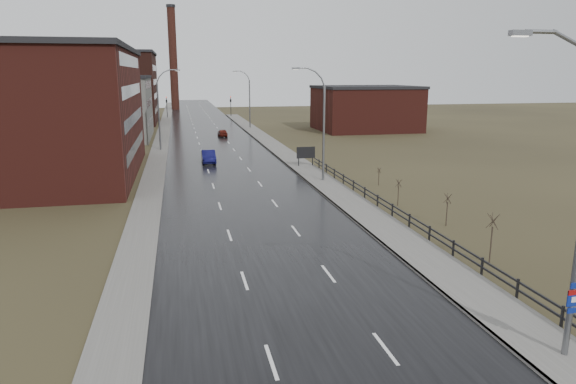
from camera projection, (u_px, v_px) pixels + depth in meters
name	position (u px, v px, depth m)	size (l,w,h in m)	color
road	(218.00, 150.00, 73.25)	(14.00, 300.00, 0.06)	black
sidewalk_right	(324.00, 183.00, 51.15)	(3.20, 180.00, 0.18)	#595651
curb_right	(309.00, 184.00, 50.84)	(0.16, 180.00, 0.18)	slate
sidewalk_left	(159.00, 152.00, 71.58)	(2.40, 260.00, 0.12)	#595651
warehouse_near	(24.00, 113.00, 53.19)	(22.44, 28.56, 13.50)	#471914
warehouse_mid	(100.00, 107.00, 85.59)	(16.32, 20.40, 10.50)	slate
warehouse_far	(95.00, 88.00, 112.61)	(26.52, 24.48, 15.50)	#331611
building_right	(365.00, 108.00, 99.42)	(18.36, 16.32, 8.50)	#471914
smokestack	(173.00, 58.00, 154.35)	(2.70, 2.70, 30.70)	#331611
streetlight_main	(576.00, 207.00, 18.33)	(3.91, 0.29, 12.11)	slate
streetlight_right_mid	(321.00, 124.00, 50.80)	(3.36, 0.28, 11.35)	slate
streetlight_left	(161.00, 109.00, 72.29)	(3.36, 0.28, 11.35)	slate
streetlight_right_far	(248.00, 99.00, 102.27)	(3.36, 0.28, 11.35)	slate
guardrail	(414.00, 222.00, 35.45)	(0.10, 53.05, 1.10)	black
shrub_c	(492.00, 237.00, 29.29)	(0.70, 0.74, 2.98)	#382D23
shrub_d	(447.00, 209.00, 36.73)	(0.56, 0.59, 2.38)	#382D23
shrub_e	(398.00, 192.00, 42.45)	(0.53, 0.56, 2.23)	#382D23
shrub_f	(379.00, 176.00, 50.31)	(0.43, 0.45, 1.76)	#382D23
billboard	(306.00, 153.00, 60.02)	(2.21, 0.17, 2.40)	black
traffic_light_left	(166.00, 99.00, 127.80)	(0.58, 2.73, 5.30)	black
traffic_light_right	(231.00, 99.00, 131.04)	(0.58, 2.73, 5.30)	black
car_near	(209.00, 157.00, 62.95)	(1.62, 4.65, 1.53)	#0E0E46
car_far	(223.00, 133.00, 89.42)	(1.53, 3.80, 1.30)	#56150E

